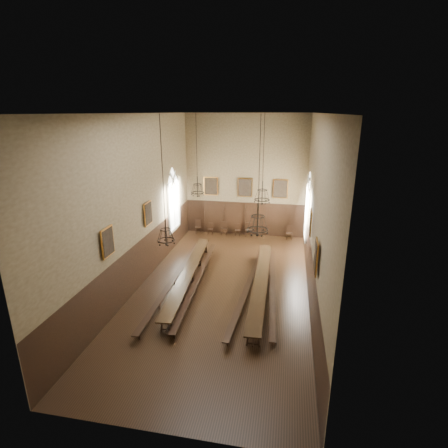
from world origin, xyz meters
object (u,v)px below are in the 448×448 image
(table_left, at_px, (189,277))
(chair_2, at_px, (224,231))
(bench_right_inner, at_px, (248,288))
(chair_7, at_px, (289,235))
(chandelier_back_right, at_px, (262,194))
(chair_3, at_px, (238,232))
(chair_4, at_px, (249,232))
(table_right, at_px, (261,286))
(chair_1, at_px, (210,231))
(bench_left_inner, at_px, (198,281))
(chair_0, at_px, (198,229))
(bench_left_outer, at_px, (174,281))
(bench_right_outer, at_px, (272,288))
(chandelier_back_left, at_px, (197,187))
(chandelier_front_left, at_px, (166,231))
(chandelier_front_right, at_px, (258,223))

(table_left, bearing_deg, chair_2, 87.18)
(bench_right_inner, relative_size, chair_7, 9.78)
(chair_7, relative_size, chandelier_back_right, 0.21)
(chair_3, relative_size, chair_4, 0.86)
(table_right, height_order, chair_1, chair_1)
(bench_left_inner, height_order, chair_0, chair_0)
(chair_1, height_order, chair_2, chair_2)
(bench_left_outer, distance_m, bench_right_inner, 4.03)
(chair_4, bearing_deg, bench_right_outer, -81.51)
(chair_4, relative_size, chandelier_back_left, 0.23)
(bench_left_inner, bearing_deg, chair_0, 104.39)
(bench_right_inner, bearing_deg, chandelier_back_left, 142.71)
(chair_4, distance_m, chandelier_front_left, 12.35)
(chair_0, relative_size, chair_2, 1.05)
(table_left, distance_m, chair_0, 8.43)
(bench_right_inner, xyz_separation_m, chair_3, (-1.84, 8.68, -0.01))
(table_right, height_order, bench_left_outer, table_right)
(chandelier_back_left, bearing_deg, chair_7, 48.89)
(table_left, relative_size, chandelier_back_left, 2.23)
(chair_7, bearing_deg, bench_right_outer, -97.71)
(chandelier_front_left, bearing_deg, table_left, 90.67)
(bench_right_inner, height_order, chair_4, chair_4)
(table_right, distance_m, chandelier_front_left, 6.23)
(chair_4, xyz_separation_m, chandelier_back_right, (1.36, -5.84, 4.35))
(table_left, distance_m, chair_4, 8.57)
(chair_3, bearing_deg, chair_7, -6.65)
(chair_3, xyz_separation_m, chair_7, (3.89, -0.09, 0.04))
(bench_right_inner, height_order, chair_1, chair_1)
(bench_left_inner, height_order, chandelier_back_right, chandelier_back_right)
(chair_1, xyz_separation_m, chandelier_front_left, (0.69, -11.47, 3.93))
(chair_0, distance_m, chair_3, 3.10)
(bench_left_outer, bearing_deg, chair_7, 54.72)
(bench_right_inner, xyz_separation_m, chandelier_front_right, (0.58, -2.14, 4.27))
(bench_left_outer, xyz_separation_m, chandelier_front_left, (0.75, -2.87, 3.89))
(table_left, height_order, chair_2, chair_2)
(bench_left_outer, relative_size, chair_3, 11.71)
(bench_right_outer, bearing_deg, bench_left_outer, -178.06)
(chair_1, xyz_separation_m, chandelier_back_left, (0.70, -6.10, 4.75))
(bench_right_outer, bearing_deg, bench_right_inner, -172.12)
(chair_1, bearing_deg, chair_0, 170.88)
(table_left, relative_size, chair_1, 11.53)
(bench_left_inner, height_order, chair_1, chair_1)
(bench_right_outer, height_order, chair_1, chair_1)
(chair_1, relative_size, chandelier_back_left, 0.19)
(chair_2, bearing_deg, chair_0, 177.28)
(table_right, height_order, chair_2, chair_2)
(table_right, height_order, chair_0, chair_0)
(bench_left_outer, bearing_deg, chair_3, 75.85)
(chandelier_back_left, bearing_deg, chair_2, 86.69)
(chair_4, xyz_separation_m, chair_7, (3.04, -0.04, -0.01))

